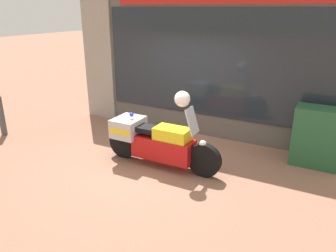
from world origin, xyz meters
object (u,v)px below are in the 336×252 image
object	(u,v)px
utility_cabinet	(317,137)
white_helmet	(182,99)
street_bollard	(1,115)
paramedic_motorcycle	(154,140)

from	to	relation	value
utility_cabinet	white_helmet	distance (m)	2.84
white_helmet	street_bollard	distance (m)	4.87
white_helmet	street_bollard	size ratio (longest dim) A/B	0.28
utility_cabinet	white_helmet	xyz separation A→B (m)	(-2.25, -1.51, 0.85)
paramedic_motorcycle	white_helmet	world-z (taller)	white_helmet
street_bollard	utility_cabinet	bearing A→B (deg)	15.02
paramedic_motorcycle	utility_cabinet	size ratio (longest dim) A/B	2.07
paramedic_motorcycle	white_helmet	distance (m)	1.11
utility_cabinet	street_bollard	xyz separation A→B (m)	(-7.01, -1.88, -0.07)
street_bollard	white_helmet	bearing A→B (deg)	4.49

